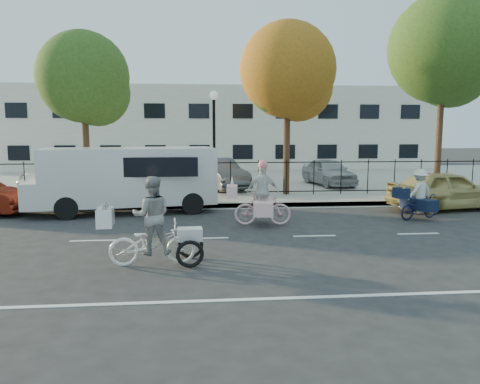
{
  "coord_description": "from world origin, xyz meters",
  "views": [
    {
      "loc": [
        -0.25,
        -12.43,
        2.92
      ],
      "look_at": [
        1.04,
        1.2,
        1.1
      ],
      "focal_mm": 35.0,
      "sensor_mm": 36.0,
      "label": 1
    }
  ],
  "objects": [
    {
      "name": "curb",
      "position": [
        0.0,
        5.05,
        0.07
      ],
      "size": [
        60.0,
        0.1,
        0.15
      ],
      "primitive_type": "cube",
      "color": "#A8A399",
      "rests_on": "ground"
    },
    {
      "name": "sidewalk",
      "position": [
        0.0,
        6.1,
        0.07
      ],
      "size": [
        60.0,
        2.2,
        0.15
      ],
      "primitive_type": "cube",
      "color": "#A8A399",
      "rests_on": "ground"
    },
    {
      "name": "iron_fence",
      "position": [
        0.0,
        7.2,
        0.9
      ],
      "size": [
        58.0,
        0.06,
        1.5
      ],
      "primitive_type": null,
      "color": "black",
      "rests_on": "sidewalk"
    },
    {
      "name": "street_sign",
      "position": [
        -1.85,
        6.8,
        1.42
      ],
      "size": [
        0.85,
        0.06,
        1.8
      ],
      "color": "black",
      "rests_on": "sidewalk"
    },
    {
      "name": "white_van",
      "position": [
        -2.71,
        4.38,
        1.27
      ],
      "size": [
        6.72,
        3.03,
        2.29
      ],
      "rotation": [
        0.0,
        0.0,
        0.15
      ],
      "color": "silver",
      "rests_on": "ground"
    },
    {
      "name": "zebra_trike",
      "position": [
        -1.21,
        -2.38,
        0.75
      ],
      "size": [
        2.27,
        0.89,
        1.94
      ],
      "rotation": [
        0.0,
        0.0,
        1.64
      ],
      "color": "white",
      "rests_on": "ground"
    },
    {
      "name": "tree_west",
      "position": [
        -4.78,
        8.22,
        4.93
      ],
      "size": [
        3.84,
        3.84,
        7.04
      ],
      "color": "#442D1D",
      "rests_on": "ground"
    },
    {
      "name": "ground",
      "position": [
        0.0,
        0.0,
        0.0
      ],
      "size": [
        120.0,
        120.0,
        0.0
      ],
      "primitive_type": "plane",
      "color": "#333334"
    },
    {
      "name": "parking_lot",
      "position": [
        0.0,
        15.0,
        0.07
      ],
      "size": [
        60.0,
        15.6,
        0.15
      ],
      "primitive_type": "cube",
      "color": "#A8A399",
      "rests_on": "ground"
    },
    {
      "name": "bull_bike",
      "position": [
        7.01,
        2.11,
        0.66
      ],
      "size": [
        1.83,
        1.3,
        1.66
      ],
      "rotation": [
        0.0,
        0.0,
        1.95
      ],
      "color": "#101536",
      "rests_on": "ground"
    },
    {
      "name": "road_markings",
      "position": [
        0.0,
        0.0,
        0.01
      ],
      "size": [
        60.0,
        9.52,
        0.01
      ],
      "primitive_type": null,
      "color": "silver",
      "rests_on": "ground"
    },
    {
      "name": "tree_east",
      "position": [
        10.95,
        8.12,
        6.28
      ],
      "size": [
        4.89,
        4.89,
        8.97
      ],
      "color": "#442D1D",
      "rests_on": "ground"
    },
    {
      "name": "unicorn_bike",
      "position": [
        1.75,
        1.63,
        0.74
      ],
      "size": [
        2.02,
        1.42,
        2.01
      ],
      "rotation": [
        0.0,
        0.0,
        1.46
      ],
      "color": "beige",
      "rests_on": "ground"
    },
    {
      "name": "lot_car_b",
      "position": [
        -6.82,
        10.57,
        0.78
      ],
      "size": [
        3.16,
        4.91,
        1.26
      ],
      "primitive_type": "imported",
      "rotation": [
        0.0,
        0.0,
        -0.26
      ],
      "color": "white",
      "rests_on": "parking_lot"
    },
    {
      "name": "lamppost",
      "position": [
        0.5,
        6.8,
        3.11
      ],
      "size": [
        0.36,
        0.36,
        4.33
      ],
      "color": "black",
      "rests_on": "sidewalk"
    },
    {
      "name": "building",
      "position": [
        0.0,
        25.0,
        3.0
      ],
      "size": [
        34.0,
        10.0,
        6.0
      ],
      "primitive_type": "cube",
      "color": "silver",
      "rests_on": "ground"
    },
    {
      "name": "gold_sedan",
      "position": [
        8.89,
        3.8,
        0.73
      ],
      "size": [
        4.52,
        2.39,
        1.47
      ],
      "primitive_type": "imported",
      "rotation": [
        0.0,
        0.0,
        1.73
      ],
      "color": "tan",
      "rests_on": "ground"
    },
    {
      "name": "lot_car_d",
      "position": [
        6.41,
        10.56,
        0.82
      ],
      "size": [
        2.21,
        4.17,
        1.35
      ],
      "primitive_type": "imported",
      "rotation": [
        0.0,
        0.0,
        0.16
      ],
      "color": "#A6A8AD",
      "rests_on": "parking_lot"
    },
    {
      "name": "pedestrian",
      "position": [
        -4.91,
        6.8,
        0.98
      ],
      "size": [
        0.66,
        0.5,
        1.65
      ],
      "primitive_type": "imported",
      "rotation": [
        0.0,
        0.0,
        3.32
      ],
      "color": "black",
      "rests_on": "sidewalk"
    },
    {
      "name": "lot_car_c",
      "position": [
        0.78,
        9.65,
        0.87
      ],
      "size": [
        2.99,
        4.61,
        1.43
      ],
      "primitive_type": "imported",
      "rotation": [
        0.0,
        0.0,
        0.37
      ],
      "color": "#505358",
      "rests_on": "parking_lot"
    },
    {
      "name": "tree_mid",
      "position": [
        3.81,
        7.67,
        5.25
      ],
      "size": [
        4.09,
        4.09,
        7.5
      ],
      "color": "#442D1D",
      "rests_on": "ground"
    }
  ]
}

